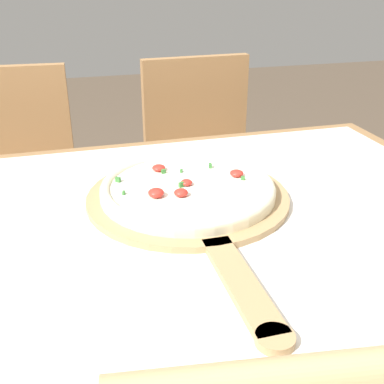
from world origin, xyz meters
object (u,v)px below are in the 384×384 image
(rolling_pin, at_px, (255,382))
(pizza, at_px, (188,188))
(chair_right, at_px, (203,169))
(pizza_peel, at_px, (191,202))
(chair_left, at_px, (17,189))

(rolling_pin, bearing_deg, pizza, 83.37)
(rolling_pin, relative_size, chair_right, 0.45)
(pizza_peel, relative_size, pizza, 1.86)
(rolling_pin, xyz_separation_m, chair_right, (0.30, 1.18, -0.27))
(pizza, relative_size, chair_right, 0.37)
(pizza_peel, xyz_separation_m, rolling_pin, (-0.06, -0.45, 0.02))
(pizza_peel, xyz_separation_m, chair_left, (-0.39, 0.73, -0.25))
(pizza_peel, bearing_deg, rolling_pin, -97.00)
(chair_left, relative_size, chair_right, 1.00)
(pizza_peel, height_order, pizza, pizza)
(pizza, relative_size, rolling_pin, 0.83)
(pizza, bearing_deg, pizza_peel, -89.68)
(rolling_pin, relative_size, chair_left, 0.45)
(rolling_pin, xyz_separation_m, chair_left, (-0.33, 1.18, -0.27))
(pizza, bearing_deg, chair_left, 118.77)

